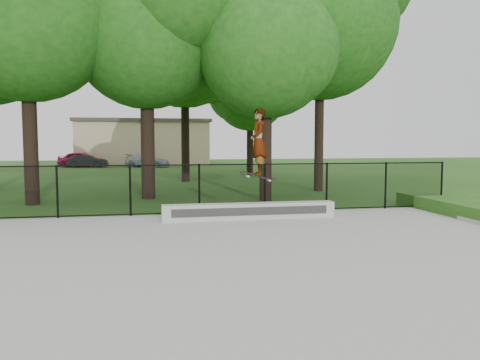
% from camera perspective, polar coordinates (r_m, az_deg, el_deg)
% --- Properties ---
extents(ground, '(100.00, 100.00, 0.00)m').
position_cam_1_polar(ground, '(8.31, -0.66, -10.75)').
color(ground, '#255618').
rests_on(ground, ground).
extents(concrete_slab, '(14.00, 12.00, 0.06)m').
position_cam_1_polar(concrete_slab, '(8.30, -0.66, -10.55)').
color(concrete_slab, '#A4A49F').
rests_on(concrete_slab, ground).
extents(grind_ledge, '(4.83, 0.40, 0.45)m').
position_cam_1_polar(grind_ledge, '(13.01, 1.18, -3.82)').
color(grind_ledge, '#B8B8B3').
rests_on(grind_ledge, concrete_slab).
extents(car_a, '(4.15, 2.45, 1.33)m').
position_cam_1_polar(car_a, '(42.69, -18.74, 2.39)').
color(car_a, '#981B48').
rests_on(car_a, ground).
extents(car_b, '(3.07, 1.46, 1.07)m').
position_cam_1_polar(car_b, '(42.10, -18.07, 2.21)').
color(car_b, black).
rests_on(car_b, ground).
extents(car_c, '(3.91, 2.88, 1.13)m').
position_cam_1_polar(car_c, '(41.13, -11.22, 2.33)').
color(car_c, '#939EA6').
rests_on(car_c, ground).
extents(skater_airborne, '(0.81, 0.70, 2.05)m').
position_cam_1_polar(skater_airborne, '(12.88, 2.26, 4.55)').
color(skater_airborne, black).
rests_on(skater_airborne, ground).
extents(chainlink_fence, '(16.06, 0.06, 1.50)m').
position_cam_1_polar(chainlink_fence, '(13.93, -4.99, -1.09)').
color(chainlink_fence, black).
rests_on(chainlink_fence, concrete_slab).
extents(tree_row, '(20.96, 17.89, 10.68)m').
position_cam_1_polar(tree_row, '(22.04, -8.61, 16.41)').
color(tree_row, black).
rests_on(tree_row, ground).
extents(distant_building, '(12.40, 6.40, 4.30)m').
position_cam_1_polar(distant_building, '(45.89, -11.66, 4.56)').
color(distant_building, tan).
rests_on(distant_building, ground).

